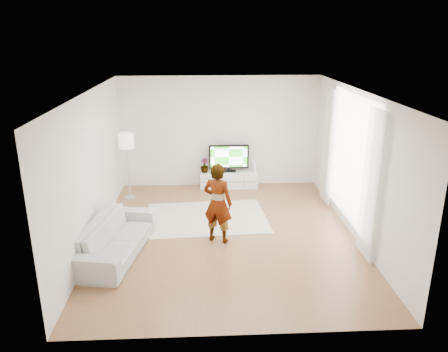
{
  "coord_description": "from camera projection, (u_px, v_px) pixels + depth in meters",
  "views": [
    {
      "loc": [
        -0.44,
        -7.8,
        3.84
      ],
      "look_at": [
        -0.02,
        0.4,
        1.09
      ],
      "focal_mm": 35.0,
      "sensor_mm": 36.0,
      "label": 1
    }
  ],
  "objects": [
    {
      "name": "curtain_far",
      "position": [
        328.0,
        147.0,
        9.83
      ],
      "size": [
        0.04,
        0.7,
        2.6
      ],
      "primitive_type": "cube",
      "color": "white",
      "rests_on": "floor"
    },
    {
      "name": "wall_right",
      "position": [
        357.0,
        165.0,
        8.31
      ],
      "size": [
        0.02,
        6.0,
        2.8
      ],
      "primitive_type": "cube",
      "color": "silver",
      "rests_on": "floor"
    },
    {
      "name": "television",
      "position": [
        229.0,
        157.0,
        11.03
      ],
      "size": [
        1.01,
        0.2,
        0.7
      ],
      "color": "black",
      "rests_on": "media_console"
    },
    {
      "name": "game_console",
      "position": [
        254.0,
        167.0,
        11.12
      ],
      "size": [
        0.1,
        0.19,
        0.24
      ],
      "rotation": [
        0.0,
        0.0,
        0.25
      ],
      "color": "white",
      "rests_on": "media_console"
    },
    {
      "name": "media_console",
      "position": [
        229.0,
        179.0,
        11.19
      ],
      "size": [
        1.46,
        0.42,
        0.41
      ],
      "color": "white",
      "rests_on": "floor"
    },
    {
      "name": "wall_left",
      "position": [
        91.0,
        169.0,
        8.06
      ],
      "size": [
        0.02,
        6.0,
        2.8
      ],
      "primitive_type": "cube",
      "color": "silver",
      "rests_on": "floor"
    },
    {
      "name": "ceiling",
      "position": [
        226.0,
        92.0,
        7.74
      ],
      "size": [
        6.0,
        6.0,
        0.0
      ],
      "primitive_type": "plane",
      "color": "white",
      "rests_on": "wall_back"
    },
    {
      "name": "window",
      "position": [
        351.0,
        158.0,
        8.58
      ],
      "size": [
        0.01,
        2.6,
        2.5
      ],
      "primitive_type": "cube",
      "color": "white",
      "rests_on": "wall_right"
    },
    {
      "name": "potted_plant",
      "position": [
        204.0,
        165.0,
        11.04
      ],
      "size": [
        0.23,
        0.23,
        0.36
      ],
      "primitive_type": "imported",
      "rotation": [
        0.0,
        0.0,
        0.14
      ],
      "color": "#3F7238",
      "rests_on": "media_console"
    },
    {
      "name": "rug",
      "position": [
        207.0,
        218.0,
        9.4
      ],
      "size": [
        2.65,
        1.99,
        0.01
      ],
      "primitive_type": "cube",
      "rotation": [
        0.0,
        0.0,
        0.06
      ],
      "color": "beige",
      "rests_on": "floor"
    },
    {
      "name": "floor",
      "position": [
        226.0,
        235.0,
        8.63
      ],
      "size": [
        6.0,
        6.0,
        0.0
      ],
      "primitive_type": "plane",
      "color": "#9D6E47",
      "rests_on": "ground"
    },
    {
      "name": "wall_front",
      "position": [
        240.0,
        240.0,
        5.34
      ],
      "size": [
        5.0,
        0.02,
        2.8
      ],
      "primitive_type": "cube",
      "color": "silver",
      "rests_on": "floor"
    },
    {
      "name": "player",
      "position": [
        218.0,
        203.0,
        8.13
      ],
      "size": [
        0.66,
        0.57,
        1.54
      ],
      "primitive_type": "imported",
      "rotation": [
        0.0,
        0.0,
        2.72
      ],
      "color": "#334772",
      "rests_on": "rug"
    },
    {
      "name": "wall_back",
      "position": [
        219.0,
        132.0,
        11.03
      ],
      "size": [
        5.0,
        0.02,
        2.8
      ],
      "primitive_type": "cube",
      "color": "silver",
      "rests_on": "floor"
    },
    {
      "name": "sofa",
      "position": [
        116.0,
        237.0,
        7.8
      ],
      "size": [
        1.26,
        2.34,
        0.65
      ],
      "primitive_type": "imported",
      "rotation": [
        0.0,
        0.0,
        1.39
      ],
      "color": "#AEAEA9",
      "rests_on": "floor"
    },
    {
      "name": "floor_lamp",
      "position": [
        127.0,
        144.0,
        10.13
      ],
      "size": [
        0.35,
        0.35,
        1.58
      ],
      "color": "silver",
      "rests_on": "floor"
    },
    {
      "name": "curtain_near",
      "position": [
        371.0,
        185.0,
        7.37
      ],
      "size": [
        0.04,
        0.7,
        2.6
      ],
      "primitive_type": "cube",
      "color": "white",
      "rests_on": "floor"
    }
  ]
}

